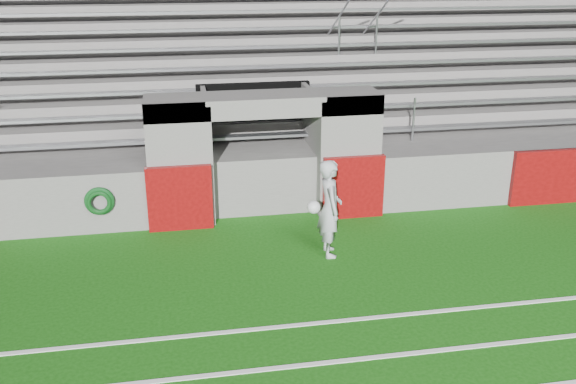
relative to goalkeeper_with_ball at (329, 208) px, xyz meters
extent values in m
plane|color=#124B0C|center=(-0.88, -1.31, -0.92)|extent=(90.00, 90.00, 0.00)
cube|color=white|center=(-0.88, -3.31, -0.92)|extent=(28.00, 0.09, 0.01)
cube|color=white|center=(-0.88, -2.31, -0.92)|extent=(28.00, 0.09, 0.01)
cube|color=#5C5A57|center=(-2.68, 2.19, 0.38)|extent=(1.20, 1.00, 2.60)
cube|color=#5C5A57|center=(0.92, 2.19, 0.38)|extent=(1.20, 1.00, 2.60)
cube|color=black|center=(-0.88, 3.89, 0.33)|extent=(2.60, 0.20, 2.50)
cube|color=#5C5A57|center=(-2.03, 2.79, 0.33)|extent=(0.10, 2.20, 2.50)
cube|color=#5C5A57|center=(0.27, 2.79, 0.33)|extent=(0.10, 2.20, 2.50)
cube|color=#5C5A57|center=(-0.88, 2.19, 1.48)|extent=(4.80, 1.00, 0.40)
cube|color=#5C5A57|center=(-0.88, 6.04, 0.23)|extent=(26.00, 8.00, 0.20)
cube|color=#5C5A57|center=(-0.88, 6.04, -0.40)|extent=(26.00, 8.00, 1.05)
cube|color=#550708|center=(-2.68, 1.64, -0.25)|extent=(1.30, 0.15, 1.35)
cube|color=#550708|center=(0.92, 1.64, -0.25)|extent=(1.30, 0.15, 1.35)
cube|color=#550708|center=(5.62, 1.64, -0.30)|extent=(2.20, 0.15, 1.25)
cube|color=gray|center=(-0.88, 3.12, 0.55)|extent=(23.00, 0.28, 0.06)
cube|color=#5C5A57|center=(-0.88, 3.97, 0.52)|extent=(24.00, 0.75, 0.38)
cube|color=gray|center=(-0.88, 3.87, 0.93)|extent=(23.00, 0.28, 0.06)
cube|color=#5C5A57|center=(-0.88, 4.72, 0.71)|extent=(24.00, 0.75, 0.76)
cube|color=gray|center=(-0.88, 4.62, 1.31)|extent=(23.00, 0.28, 0.06)
cube|color=#5C5A57|center=(-0.88, 5.47, 0.90)|extent=(24.00, 0.75, 1.14)
cube|color=gray|center=(-0.88, 5.37, 1.69)|extent=(23.00, 0.28, 0.06)
cube|color=#5C5A57|center=(-0.88, 6.22, 1.09)|extent=(24.00, 0.75, 1.52)
cube|color=gray|center=(-0.88, 6.12, 2.07)|extent=(23.00, 0.28, 0.06)
cube|color=#5C5A57|center=(-0.88, 6.97, 1.28)|extent=(24.00, 0.75, 1.90)
cube|color=gray|center=(-0.88, 6.87, 2.45)|extent=(23.00, 0.28, 0.06)
cube|color=#5C5A57|center=(-0.88, 7.72, 1.47)|extent=(24.00, 0.75, 2.28)
cube|color=gray|center=(-0.88, 7.62, 2.83)|extent=(23.00, 0.28, 0.06)
cube|color=#5C5A57|center=(-0.88, 8.47, 1.66)|extent=(24.00, 0.75, 2.66)
cube|color=#5C5A57|center=(-0.88, 9.14, 1.72)|extent=(26.00, 0.60, 5.29)
cylinder|color=#A5A8AD|center=(1.62, 2.84, 0.83)|extent=(0.05, 0.05, 1.00)
cylinder|color=#A5A8AD|center=(1.62, 5.84, 2.35)|extent=(0.05, 0.05, 1.00)
cylinder|color=#A5A8AD|center=(1.62, 5.84, 2.85)|extent=(0.05, 6.02, 3.08)
cylinder|color=#A5A8AD|center=(2.62, 2.84, 0.83)|extent=(0.05, 0.05, 1.00)
cylinder|color=#A5A8AD|center=(2.62, 5.84, 2.35)|extent=(0.05, 0.05, 1.00)
cylinder|color=#A5A8AD|center=(2.62, 5.84, 2.85)|extent=(0.05, 6.02, 3.08)
imported|color=#A0A4A9|center=(0.01, 0.00, 0.00)|extent=(0.46, 0.69, 1.84)
sphere|color=white|center=(-0.32, -0.11, 0.08)|extent=(0.24, 0.24, 0.24)
torus|color=#0C3E15|center=(-4.24, 1.64, -0.21)|extent=(0.59, 0.11, 0.59)
torus|color=#0B3B12|center=(-4.24, 1.59, -0.22)|extent=(0.49, 0.09, 0.49)
camera|label=1|loc=(-2.66, -10.53, 4.42)|focal=40.00mm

